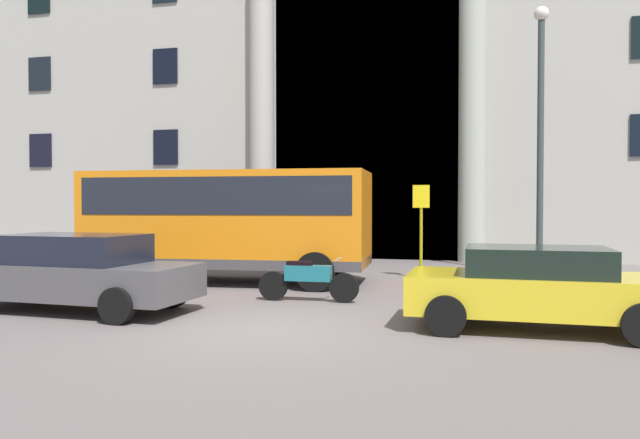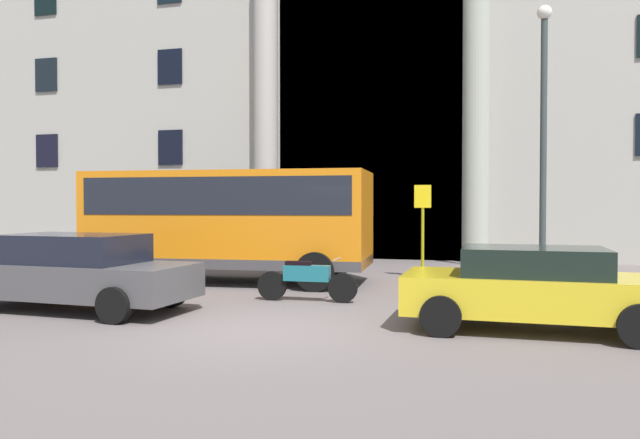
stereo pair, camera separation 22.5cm
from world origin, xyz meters
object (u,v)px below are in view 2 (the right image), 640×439
(hedge_planter_far_east, at_px, (292,243))
(bus_stop_sign, at_px, (423,221))
(parked_sedan_second, at_px, (73,271))
(lamppost_plaza_centre, at_px, (544,119))
(motorcycle_far_end, at_px, (79,271))
(scooter_by_planter, at_px, (305,279))
(hedge_planter_far_west, at_px, (131,240))
(orange_minibus, at_px, (230,217))
(motorcycle_near_kerb, at_px, (531,284))
(parked_hatchback_near, at_px, (533,287))

(hedge_planter_far_east, bearing_deg, bus_stop_sign, -33.27)
(parked_sedan_second, xyz_separation_m, lamppost_plaza_centre, (8.99, 8.11, 3.62))
(motorcycle_far_end, bearing_deg, parked_sedan_second, -51.27)
(scooter_by_planter, relative_size, lamppost_plaza_centre, 0.28)
(parked_sedan_second, bearing_deg, bus_stop_sign, 51.09)
(bus_stop_sign, distance_m, hedge_planter_far_west, 11.03)
(orange_minibus, distance_m, parked_sedan_second, 4.85)
(hedge_planter_far_east, bearing_deg, motorcycle_near_kerb, -45.03)
(hedge_planter_far_east, relative_size, lamppost_plaza_centre, 0.23)
(hedge_planter_far_west, relative_size, lamppost_plaza_centre, 0.29)
(lamppost_plaza_centre, bearing_deg, motorcycle_far_end, -150.84)
(parked_hatchback_near, bearing_deg, scooter_by_planter, 157.95)
(hedge_planter_far_west, distance_m, parked_hatchback_near, 15.85)
(hedge_planter_far_west, relative_size, motorcycle_far_end, 1.10)
(orange_minibus, distance_m, bus_stop_sign, 5.04)
(orange_minibus, height_order, parked_sedan_second, orange_minibus)
(hedge_planter_far_west, xyz_separation_m, scooter_by_planter, (8.63, -7.35, -0.24))
(lamppost_plaza_centre, bearing_deg, orange_minibus, -155.93)
(parked_hatchback_near, bearing_deg, hedge_planter_far_east, 128.11)
(motorcycle_near_kerb, relative_size, scooter_by_planter, 0.98)
(orange_minibus, distance_m, hedge_planter_far_east, 5.00)
(parked_sedan_second, bearing_deg, parked_hatchback_near, 5.01)
(bus_stop_sign, bearing_deg, hedge_planter_far_west, 164.30)
(hedge_planter_far_west, relative_size, motorcycle_near_kerb, 1.06)
(bus_stop_sign, relative_size, motorcycle_near_kerb, 1.21)
(orange_minibus, relative_size, motorcycle_near_kerb, 3.51)
(orange_minibus, relative_size, parked_sedan_second, 1.54)
(scooter_by_planter, bearing_deg, hedge_planter_far_east, 108.03)
(hedge_planter_far_east, xyz_separation_m, scooter_by_planter, (2.65, -7.40, -0.23))
(motorcycle_far_end, height_order, lamppost_plaza_centre, lamppost_plaza_centre)
(hedge_planter_far_west, bearing_deg, motorcycle_far_end, -66.11)
(hedge_planter_far_west, bearing_deg, lamppost_plaza_centre, -5.67)
(hedge_planter_far_east, bearing_deg, orange_minibus, -90.87)
(orange_minibus, relative_size, lamppost_plaza_centre, 0.97)
(hedge_planter_far_east, bearing_deg, scooter_by_planter, -70.31)
(bus_stop_sign, bearing_deg, lamppost_plaza_centre, 27.23)
(parked_hatchback_near, height_order, motorcycle_near_kerb, parked_hatchback_near)
(orange_minibus, height_order, hedge_planter_far_west, orange_minibus)
(bus_stop_sign, distance_m, scooter_by_planter, 4.92)
(parked_hatchback_near, distance_m, motorcycle_near_kerb, 2.20)
(bus_stop_sign, relative_size, motorcycle_far_end, 1.26)
(motorcycle_near_kerb, bearing_deg, hedge_planter_far_east, 122.17)
(motorcycle_far_end, relative_size, motorcycle_near_kerb, 0.96)
(motorcycle_near_kerb, bearing_deg, parked_sedan_second, -176.28)
(orange_minibus, bearing_deg, motorcycle_far_end, -142.60)
(parked_hatchback_near, bearing_deg, parked_sedan_second, -176.81)
(hedge_planter_far_east, xyz_separation_m, parked_hatchback_near, (6.92, -9.24, -0.01))
(bus_stop_sign, relative_size, hedge_planter_far_west, 1.15)
(lamppost_plaza_centre, bearing_deg, bus_stop_sign, -152.77)
(orange_minibus, height_order, scooter_by_planter, orange_minibus)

